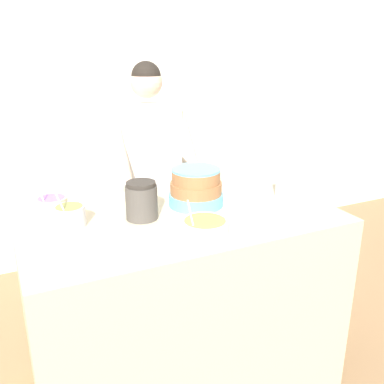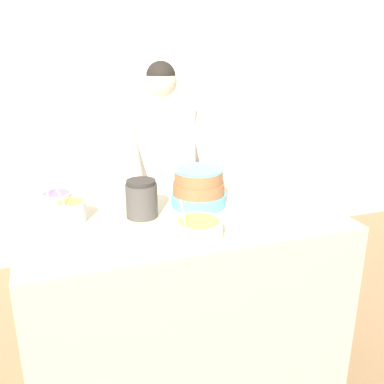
{
  "view_description": "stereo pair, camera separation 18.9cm",
  "coord_description": "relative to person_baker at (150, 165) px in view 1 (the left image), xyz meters",
  "views": [
    {
      "loc": [
        -0.72,
        -1.25,
        1.67
      ],
      "look_at": [
        0.04,
        0.37,
        1.04
      ],
      "focal_mm": 40.0,
      "sensor_mm": 36.0,
      "label": 1
    },
    {
      "loc": [
        -0.54,
        -1.32,
        1.67
      ],
      "look_at": [
        0.04,
        0.37,
        1.04
      ],
      "focal_mm": 40.0,
      "sensor_mm": 36.0,
      "label": 2
    }
  ],
  "objects": [
    {
      "name": "wall_back",
      "position": [
        -0.14,
        0.81,
        0.34
      ],
      "size": [
        10.0,
        0.05,
        2.6
      ],
      "color": "silver",
      "rests_on": "ground_plane"
    },
    {
      "name": "counter",
      "position": [
        -0.14,
        -0.78,
        -0.49
      ],
      "size": [
        1.42,
        0.83,
        0.93
      ],
      "color": "#C6B793",
      "rests_on": "ground_plane"
    },
    {
      "name": "person_baker",
      "position": [
        0.0,
        0.0,
        0.0
      ],
      "size": [
        0.49,
        0.44,
        1.58
      ],
      "color": "#2D2D38",
      "rests_on": "ground_plane"
    },
    {
      "name": "cake",
      "position": [
        -0.03,
        -0.72,
        0.06
      ],
      "size": [
        0.3,
        0.3,
        0.19
      ],
      "color": "silver",
      "rests_on": "counter"
    },
    {
      "name": "frosting_bowl_olive",
      "position": [
        -0.61,
        -0.7,
        0.02
      ],
      "size": [
        0.13,
        0.13,
        0.16
      ],
      "color": "silver",
      "rests_on": "counter"
    },
    {
      "name": "frosting_bowl_yellow",
      "position": [
        -0.14,
        -1.05,
        0.02
      ],
      "size": [
        0.19,
        0.19,
        0.17
      ],
      "color": "white",
      "rests_on": "counter"
    },
    {
      "name": "frosting_bowl_purple",
      "position": [
        -0.66,
        -0.56,
        0.02
      ],
      "size": [
        0.14,
        0.14,
        0.15
      ],
      "color": "beige",
      "rests_on": "counter"
    },
    {
      "name": "drinking_glass",
      "position": [
        0.43,
        -0.77,
        0.04
      ],
      "size": [
        0.06,
        0.06,
        0.13
      ],
      "color": "silver",
      "rests_on": "counter"
    },
    {
      "name": "ceramic_plate",
      "position": [
        0.33,
        -0.93,
        -0.02
      ],
      "size": [
        0.27,
        0.27,
        0.01
      ],
      "color": "white",
      "rests_on": "counter"
    },
    {
      "name": "stoneware_jar",
      "position": [
        -0.31,
        -0.75,
        0.06
      ],
      "size": [
        0.14,
        0.14,
        0.17
      ],
      "color": "#4C4742",
      "rests_on": "counter"
    }
  ]
}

